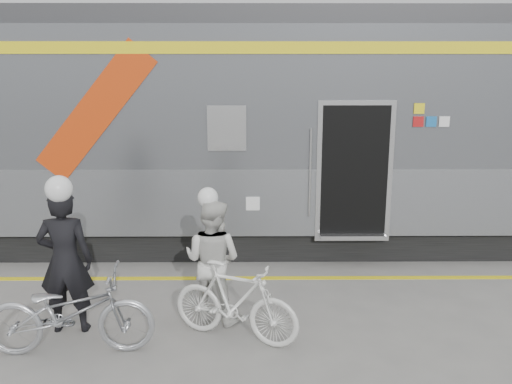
{
  "coord_description": "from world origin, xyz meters",
  "views": [
    {
      "loc": [
        0.59,
        -5.64,
        3.24
      ],
      "look_at": [
        0.64,
        1.6,
        1.5
      ],
      "focal_mm": 38.0,
      "sensor_mm": 36.0,
      "label": 1
    }
  ],
  "objects_px": {
    "man": "(65,261)",
    "woman": "(212,260)",
    "bicycle_right": "(235,302)",
    "bicycle_left": "(70,312)"
  },
  "relations": [
    {
      "from": "man",
      "to": "woman",
      "type": "height_order",
      "value": "man"
    },
    {
      "from": "man",
      "to": "bicycle_right",
      "type": "xyz_separation_m",
      "value": [
        2.06,
        -0.26,
        -0.42
      ]
    },
    {
      "from": "man",
      "to": "woman",
      "type": "bearing_deg",
      "value": -174.19
    },
    {
      "from": "bicycle_left",
      "to": "man",
      "type": "bearing_deg",
      "value": 16.49
    },
    {
      "from": "man",
      "to": "bicycle_right",
      "type": "bearing_deg",
      "value": 169.23
    },
    {
      "from": "bicycle_left",
      "to": "bicycle_right",
      "type": "xyz_separation_m",
      "value": [
        1.86,
        0.29,
        -0.01
      ]
    },
    {
      "from": "man",
      "to": "woman",
      "type": "xyz_separation_m",
      "value": [
        1.76,
        0.29,
        -0.1
      ]
    },
    {
      "from": "man",
      "to": "bicycle_left",
      "type": "distance_m",
      "value": 0.71
    },
    {
      "from": "woman",
      "to": "bicycle_right",
      "type": "xyz_separation_m",
      "value": [
        0.3,
        -0.55,
        -0.31
      ]
    },
    {
      "from": "man",
      "to": "bicycle_left",
      "type": "xyz_separation_m",
      "value": [
        0.2,
        -0.55,
        -0.41
      ]
    }
  ]
}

